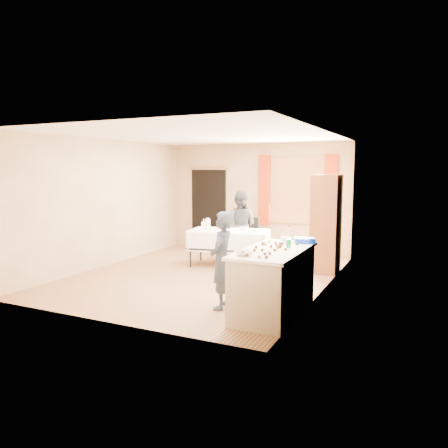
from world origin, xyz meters
The scene contains 29 objects.
floor centered at (0.00, 0.00, -0.01)m, with size 4.50×5.50×0.02m, color #9E7047.
ceiling centered at (0.00, 0.00, 2.61)m, with size 4.50×5.50×0.02m, color white.
wall_back centered at (0.00, 2.76, 1.30)m, with size 4.50×0.02×2.60m, color tan.
wall_front centered at (0.00, -2.76, 1.30)m, with size 4.50×0.02×2.60m, color tan.
wall_left centered at (-2.26, 0.00, 1.30)m, with size 0.02×5.50×2.60m, color tan.
wall_right centered at (2.26, 0.00, 1.30)m, with size 0.02×5.50×2.60m, color tan.
window_frame centered at (1.00, 2.72, 1.50)m, with size 1.32×0.06×1.52m, color olive.
window_pane centered at (1.00, 2.71, 1.50)m, with size 1.20×0.02×1.40m, color white.
curtain_left centered at (0.22, 2.67, 1.50)m, with size 0.28×0.06×1.65m, color #A22F0E.
curtain_right centered at (1.78, 2.67, 1.50)m, with size 0.28×0.06×1.65m, color #A22F0E.
doorway centered at (-1.30, 2.73, 1.00)m, with size 0.95×0.04×2.00m, color black.
door_lintel centered at (-1.30, 2.70, 2.02)m, with size 1.05×0.06×0.08m, color olive.
cabinet centered at (1.99, 1.31, 0.95)m, with size 0.50×0.60×1.89m, color brown.
counter centered at (1.89, -1.48, 0.45)m, with size 0.79×1.67×0.91m.
party_table centered at (0.07, 0.99, 0.45)m, with size 1.73×1.10×0.75m.
chair centered at (0.15, 1.86, 0.28)m, with size 0.39×0.39×0.92m.
girl centered at (1.14, -1.57, 0.70)m, with size 0.40×0.55×1.41m, color #253047.
woman centered at (0.03, 1.66, 0.76)m, with size 0.77×0.61×1.53m, color black.
soda_can centered at (2.04, -1.29, 0.97)m, with size 0.07×0.07×0.12m, color #0A8449.
mixing_bowl centered at (1.68, -2.06, 0.94)m, with size 0.29×0.29×0.05m, color white.
foam_block centered at (1.86, -0.85, 0.95)m, with size 0.15×0.10×0.08m, color white.
blue_basket centered at (2.14, -0.83, 0.95)m, with size 0.30×0.20×0.08m, color blue.
pitcher centered at (-0.34, 0.84, 0.86)m, with size 0.11×0.11×0.22m, color silver.
cup_red centered at (-0.12, 1.00, 0.80)m, with size 0.16×0.16×0.11m, color red.
cup_rainbow centered at (0.06, 0.84, 0.81)m, with size 0.14×0.14×0.11m, color red.
small_bowl centered at (0.33, 1.15, 0.78)m, with size 0.22×0.22×0.05m, color white.
pastry_tray centered at (0.58, 0.93, 0.76)m, with size 0.28×0.20×0.02m, color white.
bottle centered at (-0.56, 1.07, 0.84)m, with size 0.11×0.11×0.19m, color white.
cake_balls centered at (1.82, -1.54, 0.93)m, with size 0.52×1.17×0.04m.
Camera 1 is at (3.79, -7.09, 2.01)m, focal length 35.00 mm.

